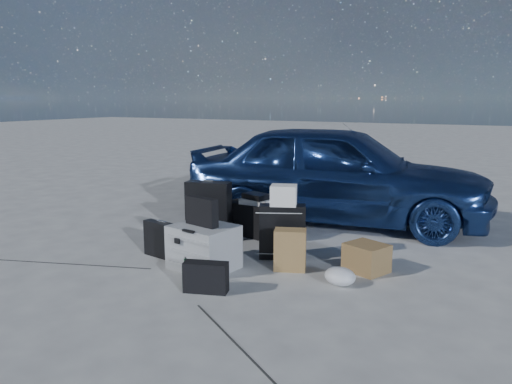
% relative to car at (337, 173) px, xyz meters
% --- Properties ---
extents(ground, '(60.00, 60.00, 0.00)m').
position_rel_car_xyz_m(ground, '(-0.32, -2.43, -0.67)').
color(ground, silver).
rests_on(ground, ground).
extents(car, '(4.07, 2.04, 1.33)m').
position_rel_car_xyz_m(car, '(0.00, 0.00, 0.00)').
color(car, navy).
rests_on(car, ground).
extents(pelican_case, '(0.66, 0.57, 0.43)m').
position_rel_car_xyz_m(pelican_case, '(-0.53, -2.38, -0.45)').
color(pelican_case, '#A6A9AB').
rests_on(pelican_case, ground).
extents(laptop_bag, '(0.38, 0.17, 0.28)m').
position_rel_car_xyz_m(laptop_bag, '(-0.55, -2.38, -0.10)').
color(laptop_bag, black).
rests_on(laptop_bag, pelican_case).
extents(briefcase, '(0.49, 0.19, 0.37)m').
position_rel_car_xyz_m(briefcase, '(-1.10, -2.31, -0.48)').
color(briefcase, black).
rests_on(briefcase, ground).
extents(suitcase_left, '(0.55, 0.29, 0.68)m').
position_rel_car_xyz_m(suitcase_left, '(-1.07, -1.47, -0.33)').
color(suitcase_left, black).
rests_on(suitcase_left, ground).
extents(suitcase_right, '(0.50, 0.35, 0.56)m').
position_rel_car_xyz_m(suitcase_right, '(0.01, -1.74, -0.38)').
color(suitcase_right, black).
rests_on(suitcase_right, ground).
extents(white_carton, '(0.31, 0.28, 0.21)m').
position_rel_car_xyz_m(white_carton, '(0.03, -1.75, 0.00)').
color(white_carton, white).
rests_on(white_carton, suitcase_right).
extents(duffel_bag, '(0.85, 0.52, 0.39)m').
position_rel_car_xyz_m(duffel_bag, '(-0.62, -1.09, -0.47)').
color(duffel_bag, black).
rests_on(duffel_bag, ground).
extents(flat_box_white, '(0.37, 0.28, 0.06)m').
position_rel_car_xyz_m(flat_box_white, '(-0.61, -1.10, -0.24)').
color(flat_box_white, white).
rests_on(flat_box_white, duffel_bag).
extents(flat_box_black, '(0.35, 0.29, 0.06)m').
position_rel_car_xyz_m(flat_box_black, '(-0.62, -1.12, -0.18)').
color(flat_box_black, black).
rests_on(flat_box_black, flat_box_white).
extents(kraft_bag, '(0.35, 0.27, 0.40)m').
position_rel_car_xyz_m(kraft_bag, '(0.23, -2.04, -0.46)').
color(kraft_bag, olive).
rests_on(kraft_bag, ground).
extents(cardboard_box, '(0.46, 0.43, 0.27)m').
position_rel_car_xyz_m(cardboard_box, '(0.90, -1.74, -0.53)').
color(cardboard_box, olive).
rests_on(cardboard_box, ground).
extents(plastic_bag, '(0.34, 0.31, 0.16)m').
position_rel_car_xyz_m(plastic_bag, '(0.79, -2.20, -0.59)').
color(plastic_bag, silver).
rests_on(plastic_bag, ground).
extents(messenger_bag, '(0.40, 0.25, 0.26)m').
position_rel_car_xyz_m(messenger_bag, '(-0.18, -2.89, -0.53)').
color(messenger_bag, black).
rests_on(messenger_bag, ground).
extents(green_bottle, '(0.08, 0.08, 0.26)m').
position_rel_car_xyz_m(green_bottle, '(-0.41, -2.87, -0.54)').
color(green_bottle, black).
rests_on(green_bottle, ground).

